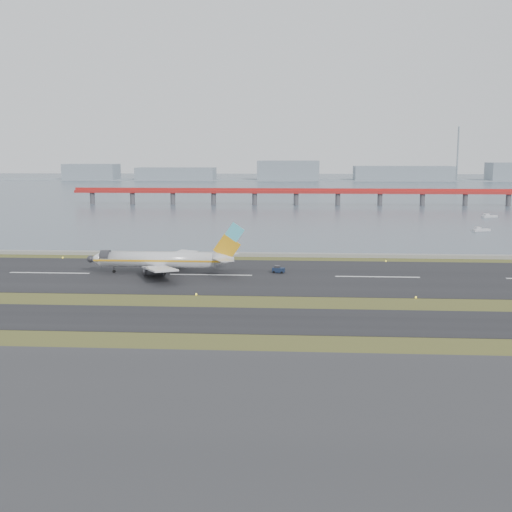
{
  "coord_description": "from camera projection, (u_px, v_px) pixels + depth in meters",
  "views": [
    {
      "loc": [
        20.75,
        -121.44,
        28.9
      ],
      "look_at": [
        11.5,
        22.0,
        6.11
      ],
      "focal_mm": 45.0,
      "sensor_mm": 36.0,
      "label": 1
    }
  ],
  "objects": [
    {
      "name": "taxiway_strip",
      "position": [
        179.0,
        319.0,
        113.7
      ],
      "size": [
        1000.0,
        18.0,
        0.1
      ],
      "primitive_type": "cube",
      "color": "black",
      "rests_on": "ground"
    },
    {
      "name": "seawall",
      "position": [
        225.0,
        254.0,
        184.6
      ],
      "size": [
        1000.0,
        2.5,
        1.0
      ],
      "primitive_type": "cube",
      "color": "gray",
      "rests_on": "ground"
    },
    {
      "name": "bay_water",
      "position": [
        275.0,
        187.0,
        578.92
      ],
      "size": [
        1400.0,
        800.0,
        1.3
      ],
      "primitive_type": "cube",
      "color": "#435460",
      "rests_on": "ground"
    },
    {
      "name": "airliner",
      "position": [
        164.0,
        260.0,
        156.47
      ],
      "size": [
        38.52,
        32.89,
        12.8
      ],
      "color": "silver",
      "rests_on": "ground"
    },
    {
      "name": "far_shoreline",
      "position": [
        291.0,
        175.0,
        734.8
      ],
      "size": [
        1400.0,
        80.0,
        60.5
      ],
      "color": "gray",
      "rests_on": "ground"
    },
    {
      "name": "ground",
      "position": [
        190.0,
        304.0,
        125.54
      ],
      "size": [
        1000.0,
        1000.0,
        0.0
      ],
      "primitive_type": "plane",
      "color": "#384619",
      "rests_on": "ground"
    },
    {
      "name": "pushback_tug",
      "position": [
        278.0,
        270.0,
        157.7
      ],
      "size": [
        3.2,
        2.27,
        1.86
      ],
      "rotation": [
        0.0,
        0.0,
        -0.23
      ],
      "color": "#15203A",
      "rests_on": "ground"
    },
    {
      "name": "red_pier",
      "position": [
        296.0,
        192.0,
        369.53
      ],
      "size": [
        260.0,
        5.0,
        10.2
      ],
      "color": "#B2201E",
      "rests_on": "ground"
    },
    {
      "name": "workboat_far",
      "position": [
        489.0,
        216.0,
        297.41
      ],
      "size": [
        7.74,
        4.93,
        1.8
      ],
      "rotation": [
        0.0,
        0.0,
        0.38
      ],
      "color": "silver",
      "rests_on": "ground"
    },
    {
      "name": "apron_strip",
      "position": [
        109.0,
        417.0,
        71.32
      ],
      "size": [
        1000.0,
        50.0,
        0.1
      ],
      "primitive_type": "cube",
      "color": "#2F3032",
      "rests_on": "ground"
    },
    {
      "name": "runway_strip",
      "position": [
        211.0,
        275.0,
        155.1
      ],
      "size": [
        1000.0,
        45.0,
        0.1
      ],
      "primitive_type": "cube",
      "color": "black",
      "rests_on": "ground"
    },
    {
      "name": "workboat_near",
      "position": [
        481.0,
        230.0,
        243.98
      ],
      "size": [
        7.33,
        4.63,
        1.7
      ],
      "rotation": [
        0.0,
        0.0,
        0.38
      ],
      "color": "silver",
      "rests_on": "ground"
    }
  ]
}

